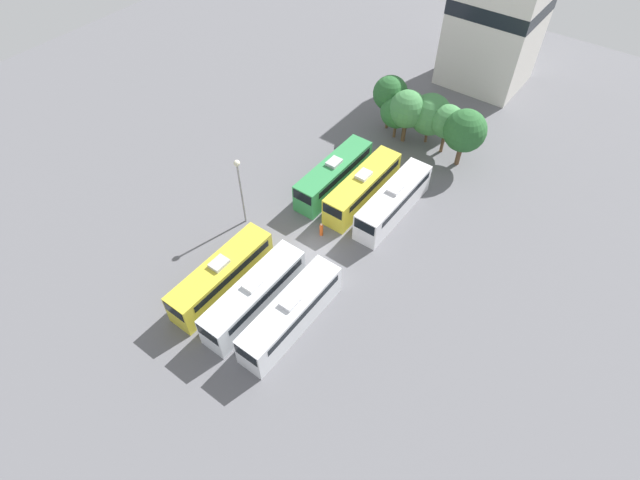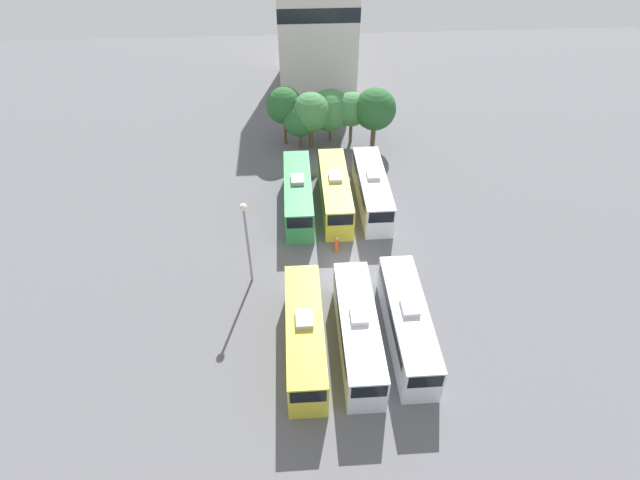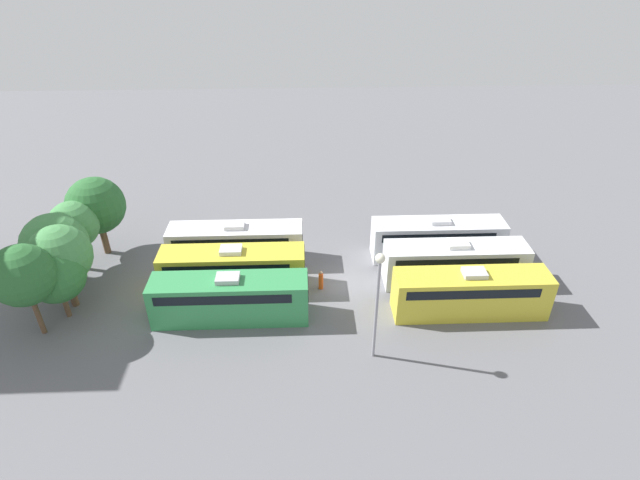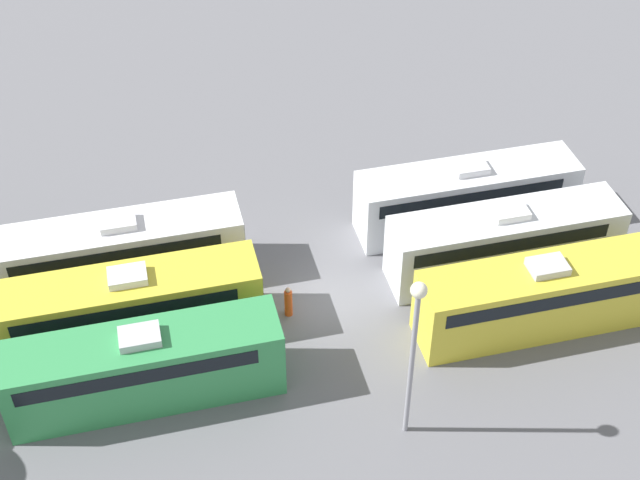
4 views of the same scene
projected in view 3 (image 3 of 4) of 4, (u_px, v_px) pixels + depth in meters
ground_plane at (343, 284)px, 39.11m from camera, size 116.57×116.57×0.00m
bus_0 at (470, 292)px, 35.32m from camera, size 2.62×10.93×3.61m
bus_1 at (454, 262)px, 38.54m from camera, size 2.62×10.93×3.61m
bus_2 at (437, 238)px, 41.63m from camera, size 2.62×10.93×3.61m
bus_3 at (229, 297)px, 34.80m from camera, size 2.62×10.93×3.61m
bus_4 at (232, 268)px, 37.84m from camera, size 2.62×10.93×3.61m
bus_5 at (236, 243)px, 40.94m from camera, size 2.62×10.93×3.61m
worker_person at (321, 280)px, 38.26m from camera, size 0.36×0.36×1.61m
light_pole at (378, 290)px, 29.70m from camera, size 0.60×0.60×7.90m
tree_0 at (23, 276)px, 31.87m from camera, size 4.10×4.10×6.87m
tree_1 at (56, 275)px, 33.99m from camera, size 3.97×3.97×5.59m
tree_2 at (60, 256)px, 34.64m from camera, size 4.33×4.33×6.56m
tree_3 at (55, 245)px, 36.83m from camera, size 4.80×4.80×6.22m
tree_4 at (74, 225)px, 38.70m from camera, size 3.80×3.80×6.06m
tree_5 at (96, 206)px, 40.65m from camera, size 4.69×4.69×6.90m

